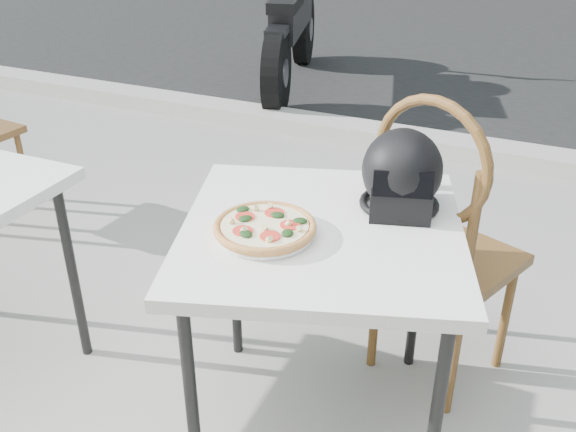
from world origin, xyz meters
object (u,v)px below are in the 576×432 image
at_px(plate, 265,233).
at_px(helmet, 402,175).
at_px(pizza, 265,226).
at_px(motorcycle, 292,31).
at_px(cafe_table_main, 322,247).
at_px(cafe_chair_main, 439,232).

distance_m(plate, helmet, 0.45).
distance_m(plate, pizza, 0.02).
bearing_deg(motorcycle, cafe_table_main, -80.01).
distance_m(cafe_table_main, helmet, 0.32).
xyz_separation_m(cafe_table_main, helmet, (0.17, 0.20, 0.18)).
bearing_deg(cafe_chair_main, cafe_table_main, 75.69).
relative_size(pizza, cafe_chair_main, 0.30).
bearing_deg(motorcycle, cafe_chair_main, -73.69).
bearing_deg(helmet, cafe_table_main, -146.68).
bearing_deg(helmet, plate, -149.91).
distance_m(plate, motorcycle, 4.03).
bearing_deg(cafe_table_main, helmet, 49.64).
bearing_deg(pizza, helmet, 46.39).
height_order(helmet, motorcycle, motorcycle).
xyz_separation_m(cafe_chair_main, motorcycle, (-1.95, 3.21, -0.15)).
relative_size(cafe_table_main, motorcycle, 0.48).
height_order(cafe_table_main, motorcycle, motorcycle).
bearing_deg(cafe_table_main, cafe_chair_main, 53.71).
xyz_separation_m(helmet, motorcycle, (-1.85, 3.39, -0.41)).
xyz_separation_m(helmet, cafe_chair_main, (0.11, 0.18, -0.27)).
bearing_deg(cafe_table_main, plate, -138.57).
height_order(pizza, cafe_chair_main, cafe_chair_main).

